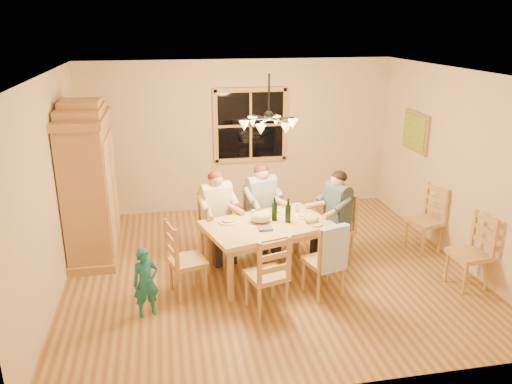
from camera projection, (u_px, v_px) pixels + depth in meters
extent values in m
plane|color=brown|center=(267.00, 268.00, 7.07)|extent=(5.50, 5.50, 0.00)
cube|color=white|center=(269.00, 73.00, 6.19)|extent=(5.50, 5.00, 0.02)
cube|color=beige|center=(239.00, 136.00, 8.95)|extent=(5.50, 0.02, 2.70)
cube|color=beige|center=(50.00, 189.00, 6.15)|extent=(0.02, 5.00, 2.70)
cube|color=beige|center=(457.00, 166.00, 7.11)|extent=(0.02, 5.00, 2.70)
cube|color=black|center=(250.00, 125.00, 8.90)|extent=(1.20, 0.03, 1.20)
cube|color=tan|center=(251.00, 125.00, 8.89)|extent=(1.30, 0.06, 1.30)
cube|color=#8F613E|center=(416.00, 132.00, 8.14)|extent=(0.04, 0.78, 0.64)
cube|color=#1E6B2D|center=(414.00, 132.00, 8.14)|extent=(0.02, 0.68, 0.54)
cylinder|color=black|center=(269.00, 95.00, 6.28)|extent=(0.02, 0.02, 0.53)
sphere|color=black|center=(269.00, 115.00, 6.36)|extent=(0.12, 0.12, 0.12)
cylinder|color=black|center=(281.00, 118.00, 6.40)|extent=(0.34, 0.02, 0.02)
cone|color=#FFB259|center=(293.00, 124.00, 6.46)|extent=(0.13, 0.13, 0.12)
cylinder|color=black|center=(273.00, 116.00, 6.52)|extent=(0.19, 0.31, 0.02)
cone|color=#FFB259|center=(276.00, 120.00, 6.69)|extent=(0.13, 0.13, 0.12)
cylinder|color=black|center=(261.00, 117.00, 6.49)|extent=(0.19, 0.31, 0.02)
cone|color=#FFB259|center=(253.00, 121.00, 6.63)|extent=(0.13, 0.13, 0.12)
cylinder|color=black|center=(256.00, 119.00, 6.35)|extent=(0.34, 0.02, 0.02)
cone|color=#FFB259|center=(244.00, 126.00, 6.35)|extent=(0.13, 0.13, 0.12)
cylinder|color=black|center=(265.00, 121.00, 6.23)|extent=(0.19, 0.31, 0.02)
cone|color=#FFB259|center=(261.00, 130.00, 6.12)|extent=(0.13, 0.13, 0.12)
cylinder|color=black|center=(277.00, 120.00, 6.26)|extent=(0.19, 0.31, 0.02)
cone|color=#FFB259|center=(286.00, 129.00, 6.17)|extent=(0.13, 0.13, 0.12)
cube|color=#8F613E|center=(90.00, 191.00, 7.17)|extent=(0.60, 1.30, 2.00)
cube|color=#8F613E|center=(81.00, 118.00, 6.83)|extent=(0.66, 1.40, 0.10)
cube|color=#8F613E|center=(81.00, 111.00, 6.80)|extent=(0.58, 1.00, 0.12)
cube|color=#8F613E|center=(80.00, 104.00, 6.76)|extent=(0.52, 0.55, 0.10)
cube|color=tan|center=(110.00, 197.00, 6.92)|extent=(0.03, 0.55, 1.60)
cube|color=tan|center=(114.00, 183.00, 7.53)|extent=(0.03, 0.55, 1.60)
cube|color=#8F613E|center=(96.00, 250.00, 7.47)|extent=(0.66, 1.40, 0.12)
cube|color=tan|center=(267.00, 225.00, 6.65)|extent=(1.83, 1.40, 0.06)
cube|color=tan|center=(267.00, 231.00, 6.68)|extent=(1.65, 1.21, 0.10)
cylinder|color=tan|center=(230.00, 275.00, 6.14)|extent=(0.09, 0.09, 0.70)
cylinder|color=tan|center=(327.00, 252.00, 6.74)|extent=(0.09, 0.09, 0.70)
cylinder|color=tan|center=(207.00, 250.00, 6.81)|extent=(0.09, 0.09, 0.70)
cylinder|color=tan|center=(297.00, 231.00, 7.41)|extent=(0.09, 0.09, 0.70)
cube|color=tan|center=(217.00, 230.00, 7.22)|extent=(0.54, 0.52, 0.06)
cube|color=tan|center=(217.00, 212.00, 7.13)|extent=(0.38, 0.15, 0.54)
cube|color=tan|center=(262.00, 221.00, 7.53)|extent=(0.54, 0.52, 0.06)
cube|color=tan|center=(262.00, 204.00, 7.44)|extent=(0.38, 0.15, 0.54)
cube|color=tan|center=(266.00, 275.00, 5.92)|extent=(0.54, 0.52, 0.06)
cube|color=tan|center=(267.00, 255.00, 5.84)|extent=(0.38, 0.15, 0.54)
cube|color=tan|center=(324.00, 261.00, 6.27)|extent=(0.54, 0.52, 0.06)
cube|color=tan|center=(325.00, 242.00, 6.18)|extent=(0.38, 0.15, 0.54)
cube|color=tan|center=(187.00, 261.00, 6.27)|extent=(0.52, 0.54, 0.06)
cube|color=tan|center=(186.00, 242.00, 6.18)|extent=(0.15, 0.38, 0.54)
cube|color=tan|center=(335.00, 230.00, 7.22)|extent=(0.52, 0.54, 0.06)
cube|color=tan|center=(336.00, 212.00, 7.13)|extent=(0.15, 0.38, 0.54)
cube|color=beige|center=(217.00, 204.00, 7.09)|extent=(0.44, 0.32, 0.52)
cube|color=#262328|center=(217.00, 225.00, 7.19)|extent=(0.48, 0.51, 0.14)
sphere|color=tan|center=(216.00, 179.00, 6.97)|extent=(0.21, 0.21, 0.21)
ellipsoid|color=#592614|center=(216.00, 177.00, 6.96)|extent=(0.22, 0.22, 0.17)
cube|color=#2D5E7C|center=(262.00, 197.00, 7.40)|extent=(0.44, 0.32, 0.52)
cube|color=#262328|center=(262.00, 216.00, 7.50)|extent=(0.48, 0.51, 0.14)
sphere|color=tan|center=(262.00, 172.00, 7.28)|extent=(0.21, 0.21, 0.21)
ellipsoid|color=#381E11|center=(262.00, 170.00, 7.27)|extent=(0.22, 0.22, 0.17)
cube|color=#384B5A|center=(337.00, 204.00, 7.09)|extent=(0.32, 0.44, 0.52)
cube|color=#262328|center=(336.00, 225.00, 7.19)|extent=(0.51, 0.48, 0.14)
sphere|color=tan|center=(338.00, 179.00, 6.97)|extent=(0.21, 0.21, 0.21)
ellipsoid|color=black|center=(338.00, 177.00, 6.96)|extent=(0.22, 0.22, 0.17)
cube|color=#AAC0E6|center=(333.00, 249.00, 6.03)|extent=(0.39, 0.20, 0.58)
cylinder|color=black|center=(274.00, 209.00, 6.69)|extent=(0.08, 0.08, 0.33)
cylinder|color=black|center=(288.00, 211.00, 6.62)|extent=(0.08, 0.08, 0.33)
cylinder|color=white|center=(228.00, 222.00, 6.67)|extent=(0.26, 0.26, 0.02)
cylinder|color=white|center=(275.00, 212.00, 7.00)|extent=(0.26, 0.26, 0.02)
cylinder|color=white|center=(304.00, 216.00, 6.86)|extent=(0.26, 0.26, 0.02)
cylinder|color=silver|center=(253.00, 215.00, 6.73)|extent=(0.06, 0.06, 0.14)
cylinder|color=silver|center=(296.00, 208.00, 6.98)|extent=(0.06, 0.06, 0.14)
ellipsoid|color=tan|center=(312.00, 219.00, 6.65)|extent=(0.20, 0.20, 0.11)
cube|color=#465F80|center=(265.00, 229.00, 6.43)|extent=(0.21, 0.18, 0.03)
ellipsoid|color=#C7BF90|center=(261.00, 217.00, 6.64)|extent=(0.28, 0.22, 0.15)
imported|color=#1A6F79|center=(146.00, 282.00, 5.81)|extent=(0.35, 0.28, 0.85)
cube|color=tan|center=(469.00, 255.00, 6.44)|extent=(0.47, 0.48, 0.06)
cube|color=tan|center=(472.00, 236.00, 6.35)|extent=(0.09, 0.38, 0.54)
cube|color=tan|center=(424.00, 222.00, 7.51)|extent=(0.53, 0.54, 0.06)
cube|color=tan|center=(426.00, 205.00, 7.42)|extent=(0.15, 0.38, 0.54)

